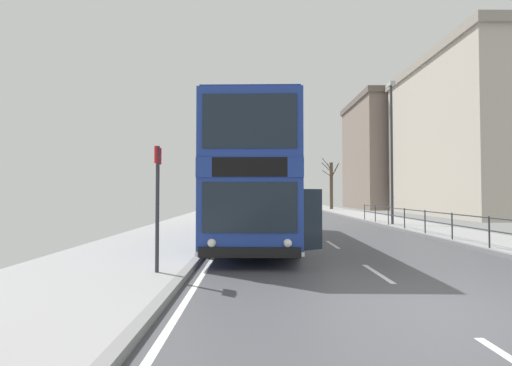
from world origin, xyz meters
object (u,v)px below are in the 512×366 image
bare_tree_far_00 (331,184)px  background_building_00 (481,136)px  bus_stop_sign_near (158,194)px  background_building_01 (393,154)px  double_decker_bus_main (255,181)px  street_lamp_far_side (392,142)px

bare_tree_far_00 → background_building_00: (10.63, -9.76, 3.80)m
bus_stop_sign_near → background_building_01: size_ratio=0.20×
bus_stop_sign_near → bare_tree_far_00: bearing=72.1°
double_decker_bus_main → background_building_00: size_ratio=0.70×
street_lamp_far_side → background_building_01: background_building_01 is taller
street_lamp_far_side → background_building_00: background_building_00 is taller
double_decker_bus_main → street_lamp_far_side: street_lamp_far_side is taller
bus_stop_sign_near → street_lamp_far_side: street_lamp_far_side is taller
bus_stop_sign_near → background_building_00: size_ratio=0.16×
street_lamp_far_side → background_building_01: 27.54m
background_building_01 → background_building_00: bearing=-83.4°
bare_tree_far_00 → background_building_01: background_building_01 is taller
street_lamp_far_side → bare_tree_far_00: street_lamp_far_side is taller
bus_stop_sign_near → background_building_01: bearing=62.9°
bus_stop_sign_near → double_decker_bus_main: bearing=71.5°
double_decker_bus_main → bus_stop_sign_near: bearing=-108.5°
background_building_01 → street_lamp_far_side: bearing=-110.9°
background_building_00 → background_building_01: 15.14m
double_decker_bus_main → bare_tree_far_00: bearing=72.3°
double_decker_bus_main → background_building_00: (19.11, 16.81, 4.38)m
double_decker_bus_main → street_lamp_far_side: 10.08m
street_lamp_far_side → bare_tree_far_00: size_ratio=1.42×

